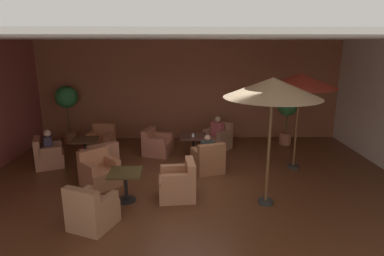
% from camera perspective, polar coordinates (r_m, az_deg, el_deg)
% --- Properties ---
extents(ground_plane, '(10.76, 8.77, 0.02)m').
position_cam_1_polar(ground_plane, '(7.98, 0.07, -10.57)').
color(ground_plane, brown).
extents(wall_back_brick, '(10.76, 0.08, 3.47)m').
position_cam_1_polar(wall_back_brick, '(11.67, -0.42, 6.55)').
color(wall_back_brick, brown).
rests_on(wall_back_brick, ground_plane).
extents(ceiling_slab, '(10.76, 8.77, 0.06)m').
position_cam_1_polar(ceiling_slab, '(7.21, 0.08, 15.52)').
color(ceiling_slab, silver).
rests_on(ceiling_slab, wall_back_brick).
extents(cafe_table_front_left, '(0.82, 0.82, 0.68)m').
position_cam_1_polar(cafe_table_front_left, '(9.82, 0.25, -2.07)').
color(cafe_table_front_left, black).
rests_on(cafe_table_front_left, ground_plane).
extents(armchair_front_left_north, '(0.98, 1.00, 0.80)m').
position_cam_1_polar(armchair_front_left_north, '(10.25, -6.12, -2.92)').
color(armchair_front_left_north, '#B2674E').
rests_on(armchair_front_left_north, ground_plane).
extents(armchair_front_left_east, '(0.94, 0.96, 0.85)m').
position_cam_1_polar(armchair_front_left_east, '(8.85, 2.79, -5.70)').
color(armchair_front_left_east, '#A56742').
rests_on(armchair_front_left_east, ground_plane).
extents(armchair_front_left_south, '(1.02, 1.02, 0.88)m').
position_cam_1_polar(armchair_front_left_south, '(10.73, 4.57, -1.93)').
color(armchair_front_left_south, '#A67054').
rests_on(armchair_front_left_south, ground_plane).
extents(cafe_table_front_right, '(0.71, 0.71, 0.68)m').
position_cam_1_polar(cafe_table_front_right, '(7.35, -11.50, -8.73)').
color(cafe_table_front_right, black).
rests_on(cafe_table_front_right, ground_plane).
extents(armchair_front_right_north, '(1.09, 1.09, 0.87)m').
position_cam_1_polar(armchair_front_right_north, '(8.35, -15.85, -7.49)').
color(armchair_front_right_north, '#B46F4B').
rests_on(armchair_front_right_north, ground_plane).
extents(armchair_front_right_east, '(0.96, 0.98, 0.88)m').
position_cam_1_polar(armchair_front_right_east, '(6.60, -17.09, -13.72)').
color(armchair_front_right_east, '#A87452').
rests_on(armchair_front_right_east, ground_plane).
extents(armchair_front_right_south, '(0.85, 0.78, 0.87)m').
position_cam_1_polar(armchair_front_right_south, '(7.40, -2.38, -9.77)').
color(armchair_front_right_south, '#B27351').
rests_on(armchair_front_right_south, ground_plane).
extents(cafe_table_mid_center, '(0.75, 0.75, 0.68)m').
position_cam_1_polar(cafe_table_mid_center, '(9.98, -18.06, -2.71)').
color(cafe_table_mid_center, black).
rests_on(cafe_table_mid_center, ground_plane).
extents(armchair_mid_center_north, '(1.12, 1.11, 0.86)m').
position_cam_1_polar(armchair_mid_center_north, '(9.13, -15.73, -5.60)').
color(armchair_mid_center_north, '#AB6950').
rests_on(armchair_mid_center_north, ground_plane).
extents(armchair_mid_center_east, '(0.85, 0.83, 0.84)m').
position_cam_1_polar(armchair_mid_center_east, '(10.90, -15.46, -2.26)').
color(armchair_mid_center_east, '#B26944').
rests_on(armchair_mid_center_east, ground_plane).
extents(armchair_mid_center_south, '(0.95, 0.95, 0.84)m').
position_cam_1_polar(armchair_mid_center_south, '(10.05, -23.79, -4.45)').
color(armchair_mid_center_south, '#AD6D4F').
rests_on(armchair_mid_center_south, ground_plane).
extents(patio_umbrella_tall_red, '(1.91, 1.91, 2.62)m').
position_cam_1_polar(patio_umbrella_tall_red, '(9.07, 18.36, 7.78)').
color(patio_umbrella_tall_red, '#2D2D2D').
rests_on(patio_umbrella_tall_red, ground_plane).
extents(patio_umbrella_center_beige, '(1.96, 1.96, 2.73)m').
position_cam_1_polar(patio_umbrella_center_beige, '(6.72, 13.88, 6.69)').
color(patio_umbrella_center_beige, '#2D2D2D').
rests_on(patio_umbrella_center_beige, ground_plane).
extents(potted_tree_left_corner, '(0.65, 0.65, 1.65)m').
position_cam_1_polar(potted_tree_left_corner, '(11.44, 16.24, 2.62)').
color(potted_tree_left_corner, '#AB6144').
rests_on(potted_tree_left_corner, ground_plane).
extents(potted_tree_mid_left, '(0.75, 0.75, 1.99)m').
position_cam_1_polar(potted_tree_mid_left, '(11.83, -20.98, 4.12)').
color(potted_tree_mid_left, '#A46540').
rests_on(potted_tree_mid_left, ground_plane).
extents(patron_blue_shirt, '(0.43, 0.43, 0.66)m').
position_cam_1_polar(patron_blue_shirt, '(10.60, 4.47, 0.05)').
color(patron_blue_shirt, '#AC4A4E').
rests_on(patron_blue_shirt, ground_plane).
extents(patron_by_window, '(0.38, 0.32, 0.62)m').
position_cam_1_polar(patron_by_window, '(8.77, 2.71, -3.39)').
color(patron_by_window, '#323B37').
rests_on(patron_by_window, ground_plane).
extents(patron_with_friend, '(0.32, 0.41, 0.66)m').
position_cam_1_polar(patron_with_friend, '(9.94, -23.76, -2.32)').
color(patron_with_friend, '#362F43').
rests_on(patron_with_friend, ground_plane).
extents(iced_drink_cup, '(0.08, 0.08, 0.11)m').
position_cam_1_polar(iced_drink_cup, '(9.66, 0.17, -1.27)').
color(iced_drink_cup, silver).
rests_on(iced_drink_cup, cafe_table_front_left).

